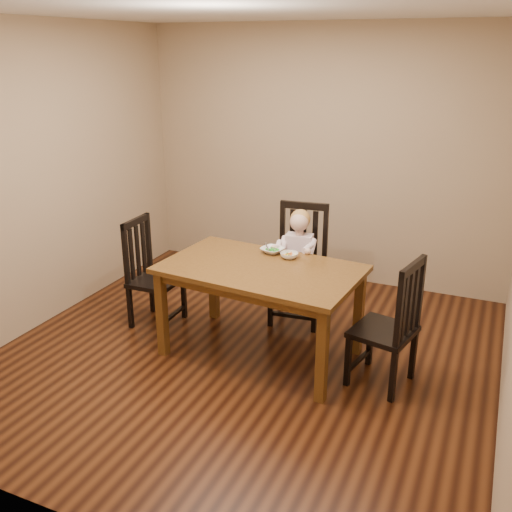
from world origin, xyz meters
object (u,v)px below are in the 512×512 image
at_px(dining_table, 261,277).
at_px(chair_child, 299,266).
at_px(bowl_veg, 289,255).
at_px(toddler, 298,254).
at_px(bowl_peas, 272,250).
at_px(chair_right, 390,326).
at_px(chair_left, 151,274).

distance_m(dining_table, chair_child, 0.80).
distance_m(chair_child, bowl_veg, 0.57).
xyz_separation_m(dining_table, toddler, (0.07, 0.72, -0.03)).
xyz_separation_m(chair_child, bowl_peas, (-0.10, -0.43, 0.28)).
bearing_deg(bowl_peas, chair_child, 76.80).
bearing_deg(chair_right, dining_table, 100.16).
bearing_deg(chair_right, bowl_veg, 83.16).
distance_m(chair_left, bowl_peas, 1.19).
xyz_separation_m(chair_left, chair_right, (2.24, -0.17, 0.01)).
bearing_deg(bowl_veg, dining_table, -115.72).
distance_m(dining_table, toddler, 0.73).
distance_m(toddler, bowl_peas, 0.41).
relative_size(dining_table, chair_right, 1.60).
xyz_separation_m(chair_child, toddler, (0.01, -0.06, 0.14)).
xyz_separation_m(chair_right, bowl_veg, (-0.94, 0.32, 0.32)).
bearing_deg(toddler, bowl_veg, 92.80).
distance_m(chair_child, toddler, 0.15).
height_order(dining_table, chair_left, chair_left).
bearing_deg(chair_child, bowl_veg, 92.49).
xyz_separation_m(chair_left, bowl_peas, (1.12, 0.21, 0.33)).
height_order(chair_right, toddler, chair_right).
height_order(toddler, bowl_veg, toddler).
height_order(chair_child, bowl_veg, chair_child).
height_order(chair_right, bowl_veg, chair_right).
bearing_deg(toddler, bowl_peas, 67.59).
bearing_deg(chair_right, chair_child, 63.34).
bearing_deg(dining_table, bowl_peas, 96.72).
bearing_deg(toddler, dining_table, 78.33).
distance_m(bowl_peas, bowl_veg, 0.19).
relative_size(chair_right, bowl_veg, 6.85).
bearing_deg(bowl_peas, chair_right, -19.04).
bearing_deg(bowl_peas, chair_left, -169.41).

